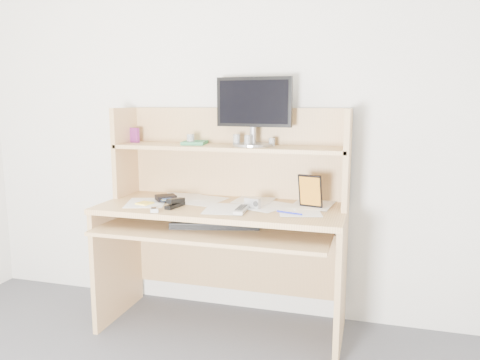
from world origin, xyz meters
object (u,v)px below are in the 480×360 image
(desk, at_px, (226,212))
(tv_remote, at_px, (241,210))
(game_case, at_px, (310,191))
(monitor, at_px, (254,109))
(keyboard, at_px, (215,223))

(desk, xyz_separation_m, tv_remote, (0.15, -0.21, 0.07))
(tv_remote, relative_size, game_case, 0.97)
(game_case, xyz_separation_m, monitor, (-0.36, 0.12, 0.44))
(keyboard, height_order, tv_remote, tv_remote)
(desk, relative_size, keyboard, 2.69)
(monitor, bearing_deg, game_case, -11.55)
(desk, height_order, monitor, monitor)
(keyboard, xyz_separation_m, monitor, (0.15, 0.27, 0.63))
(monitor, bearing_deg, keyboard, -112.71)
(keyboard, xyz_separation_m, game_case, (0.50, 0.15, 0.18))
(keyboard, bearing_deg, tv_remote, -29.58)
(keyboard, relative_size, game_case, 2.80)
(desk, bearing_deg, game_case, -1.51)
(tv_remote, bearing_deg, desk, 122.24)
(game_case, height_order, monitor, monitor)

